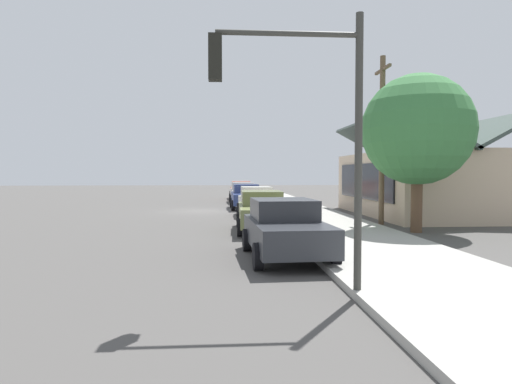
# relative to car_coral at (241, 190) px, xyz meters

# --- Properties ---
(ground_plane) EXTENTS (120.00, 120.00, 0.00)m
(ground_plane) POSITION_rel_car_coral_xyz_m (12.80, -2.73, -0.82)
(ground_plane) COLOR #4C4947
(sidewalk_curb) EXTENTS (60.00, 4.20, 0.16)m
(sidewalk_curb) POSITION_rel_car_coral_xyz_m (12.80, 2.87, -0.74)
(sidewalk_curb) COLOR #A3A099
(sidewalk_curb) RESTS_ON ground
(car_coral) EXTENTS (4.51, 2.08, 1.59)m
(car_coral) POSITION_rel_car_coral_xyz_m (0.00, 0.00, 0.00)
(car_coral) COLOR #EA8C75
(car_coral) RESTS_ON ground
(car_silver) EXTENTS (4.66, 2.19, 1.59)m
(car_silver) POSITION_rel_car_coral_xyz_m (5.34, -0.04, 0.00)
(car_silver) COLOR silver
(car_silver) RESTS_ON ground
(car_navy) EXTENTS (4.51, 2.07, 1.59)m
(car_navy) POSITION_rel_car_coral_xyz_m (11.34, -0.12, -0.00)
(car_navy) COLOR navy
(car_navy) RESTS_ON ground
(car_ivory) EXTENTS (4.67, 2.01, 1.59)m
(car_ivory) POSITION_rel_car_coral_xyz_m (16.83, 0.17, -0.00)
(car_ivory) COLOR silver
(car_ivory) RESTS_ON ground
(car_olive) EXTENTS (4.70, 2.09, 1.59)m
(car_olive) POSITION_rel_car_coral_xyz_m (22.69, -0.05, -0.00)
(car_olive) COLOR olive
(car_olive) RESTS_ON ground
(car_charcoal) EXTENTS (4.42, 2.24, 1.59)m
(car_charcoal) POSITION_rel_car_coral_xyz_m (28.52, 0.09, -0.00)
(car_charcoal) COLOR #2D3035
(car_charcoal) RESTS_ON ground
(storefront_building) EXTENTS (11.69, 6.61, 5.22)m
(storefront_building) POSITION_rel_car_coral_xyz_m (16.40, 9.26, 1.03)
(storefront_building) COLOR #CCB293
(storefront_building) RESTS_ON ground
(shade_tree) EXTENTS (4.29, 4.29, 6.14)m
(shade_tree) POSITION_rel_car_coral_xyz_m (23.56, 5.93, 3.17)
(shade_tree) COLOR brown
(shade_tree) RESTS_ON ground
(traffic_light_main) EXTENTS (0.37, 2.79, 5.20)m
(traffic_light_main) POSITION_rel_car_coral_xyz_m (32.54, -0.19, 2.68)
(traffic_light_main) COLOR #383833
(traffic_light_main) RESTS_ON ground
(utility_pole_wooden) EXTENTS (1.80, 0.24, 7.50)m
(utility_pole_wooden) POSITION_rel_car_coral_xyz_m (20.88, 5.47, 3.11)
(utility_pole_wooden) COLOR brown
(utility_pole_wooden) RESTS_ON ground
(fire_hydrant_red) EXTENTS (0.22, 0.22, 0.71)m
(fire_hydrant_red) POSITION_rel_car_coral_xyz_m (8.10, 1.47, -0.32)
(fire_hydrant_red) COLOR red
(fire_hydrant_red) RESTS_ON sidewalk_curb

